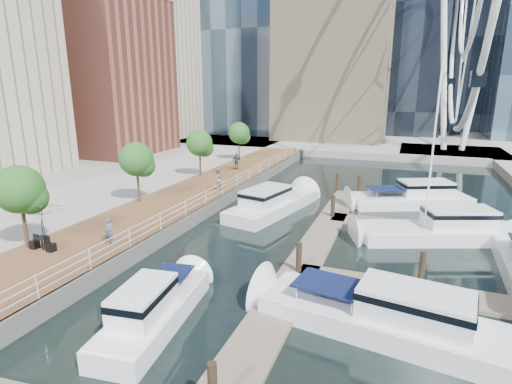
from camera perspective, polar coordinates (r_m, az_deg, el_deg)
The scene contains 14 objects.
ground at distance 16.36m, azimuth -12.85°, elevation -21.43°, with size 520.00×520.00×0.00m, color black.
boardwalk at distance 32.07m, azimuth -11.74°, elevation -2.08°, with size 6.00×60.00×1.00m, color brown.
seawall at distance 30.62m, azimuth -6.97°, elevation -2.68°, with size 0.25×60.00×1.00m, color #595954.
land_far at distance 113.47m, azimuth 16.92°, elevation 9.38°, with size 200.00×114.00×1.00m, color gray.
pier at distance 63.80m, azimuth 26.18°, elevation 4.94°, with size 14.00×12.00×1.00m, color gray.
railing at distance 30.38m, azimuth -7.20°, elevation -0.81°, with size 0.10×60.00×1.05m, color white, non-canonical shape.
floating_docks at distance 22.70m, azimuth 19.82°, elevation -9.79°, with size 16.00×34.00×2.60m.
midrise_condos at distance 56.02m, azimuth -28.22°, elevation 16.91°, with size 19.00×67.00×28.00m.
street_trees at distance 31.78m, azimuth -16.73°, elevation 4.47°, with size 2.60×42.60×4.60m.
yacht_foreground at distance 17.82m, azimuth 17.31°, elevation -18.47°, with size 2.87×10.73×2.15m, color silver, non-canonical shape.
pedestrian_near at distance 23.83m, azimuth -20.23°, elevation -5.31°, with size 0.57×0.38×1.57m, color #4E5068.
pedestrian_mid at distance 34.46m, azimuth -5.56°, elevation 1.83°, with size 0.94×0.73×1.93m, color #86715D.
pedestrian_far at distance 43.28m, azimuth -2.79°, elevation 4.40°, with size 1.05×0.44×1.79m, color #32383F.
moored_yachts at distance 26.70m, azimuth 21.35°, elevation -7.38°, with size 20.94×35.33×11.50m.
Camera 1 is at (7.71, -10.85, 9.52)m, focal length 28.00 mm.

